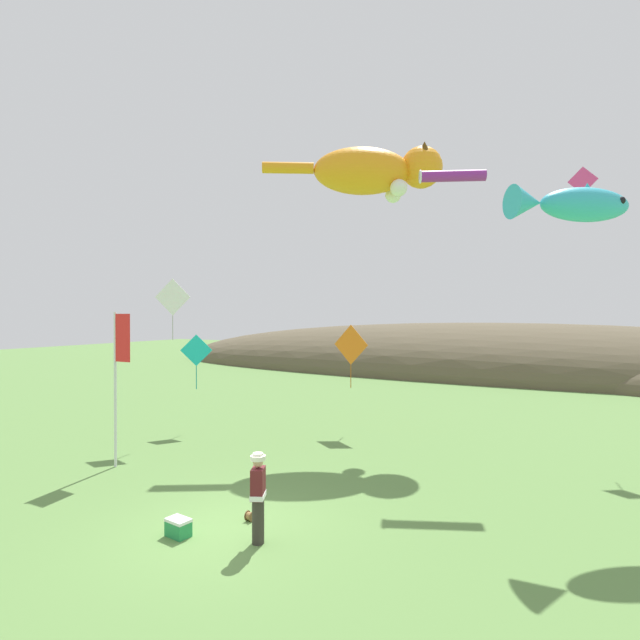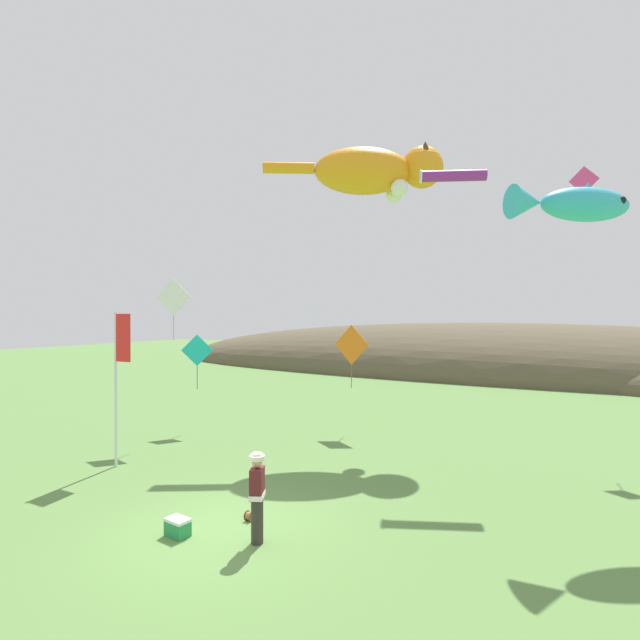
% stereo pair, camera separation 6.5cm
% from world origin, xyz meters
% --- Properties ---
extents(ground_plane, '(120.00, 120.00, 0.00)m').
position_xyz_m(ground_plane, '(0.00, 0.00, 0.00)').
color(ground_plane, '#5B8442').
extents(distant_hill_ridge, '(60.71, 16.38, 7.73)m').
position_xyz_m(distant_hill_ridge, '(1.75, 31.38, 0.00)').
color(distant_hill_ridge, brown).
rests_on(distant_hill_ridge, ground).
extents(festival_attendant, '(0.41, 0.49, 1.77)m').
position_xyz_m(festival_attendant, '(0.91, -0.18, 0.95)').
color(festival_attendant, '#332D28').
rests_on(festival_attendant, ground).
extents(kite_spool, '(0.14, 0.21, 0.21)m').
position_xyz_m(kite_spool, '(0.13, 0.59, 0.11)').
color(kite_spool, olive).
rests_on(kite_spool, ground).
extents(picnic_cooler, '(0.53, 0.38, 0.36)m').
position_xyz_m(picnic_cooler, '(-0.68, -0.71, 0.18)').
color(picnic_cooler, '#268C4C').
rests_on(picnic_cooler, ground).
extents(festival_banner_pole, '(0.66, 0.08, 4.56)m').
position_xyz_m(festival_banner_pole, '(-5.52, 1.81, 2.99)').
color(festival_banner_pole, silver).
rests_on(festival_banner_pole, ground).
extents(kite_giant_cat, '(6.16, 4.20, 2.11)m').
position_xyz_m(kite_giant_cat, '(-0.77, 9.83, 10.01)').
color(kite_giant_cat, orange).
extents(kite_fish_windsock, '(3.12, 2.75, 1.01)m').
position_xyz_m(kite_fish_windsock, '(6.16, 6.16, 7.31)').
color(kite_fish_windsock, '#33B2CC').
extents(kite_tube_streamer, '(2.08, 1.22, 0.44)m').
position_xyz_m(kite_tube_streamer, '(2.61, 8.07, 8.96)').
color(kite_tube_streamer, '#8C268C').
extents(kite_diamond_orange, '(1.53, 0.25, 2.44)m').
position_xyz_m(kite_diamond_orange, '(-1.53, 9.26, 3.31)').
color(kite_diamond_orange, orange).
extents(kite_diamond_teal, '(1.05, 0.68, 2.14)m').
position_xyz_m(kite_diamond_teal, '(-6.92, 6.58, 3.07)').
color(kite_diamond_teal, '#19BFBF').
extents(kite_diamond_pink, '(1.01, 0.06, 1.91)m').
position_xyz_m(kite_diamond_pink, '(6.29, 12.49, 9.36)').
color(kite_diamond_pink, '#E53F8C').
extents(kite_diamond_white, '(1.26, 0.51, 2.25)m').
position_xyz_m(kite_diamond_white, '(-6.80, 5.22, 5.11)').
color(kite_diamond_white, white).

